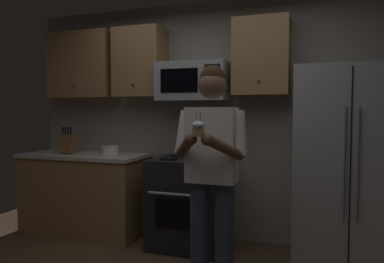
{
  "coord_description": "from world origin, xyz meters",
  "views": [
    {
      "loc": [
        1.12,
        -2.23,
        1.41
      ],
      "look_at": [
        0.16,
        0.52,
        1.25
      ],
      "focal_mm": 34.72,
      "sensor_mm": 36.0,
      "label": 1
    }
  ],
  "objects_px": {
    "oven_range": "(190,202)",
    "knife_block": "(68,144)",
    "microwave": "(194,82)",
    "person": "(211,165)",
    "bowl_large_white": "(110,150)",
    "refrigerator": "(347,168)",
    "cupcake": "(198,128)"
  },
  "relations": [
    {
      "from": "oven_range",
      "to": "knife_block",
      "type": "height_order",
      "value": "knife_block"
    },
    {
      "from": "oven_range",
      "to": "microwave",
      "type": "bearing_deg",
      "value": 89.98
    },
    {
      "from": "person",
      "to": "bowl_large_white",
      "type": "bearing_deg",
      "value": 147.91
    },
    {
      "from": "microwave",
      "to": "refrigerator",
      "type": "bearing_deg",
      "value": -6.03
    },
    {
      "from": "oven_range",
      "to": "knife_block",
      "type": "relative_size",
      "value": 2.91
    },
    {
      "from": "bowl_large_white",
      "to": "cupcake",
      "type": "distance_m",
      "value": 1.95
    },
    {
      "from": "knife_block",
      "to": "bowl_large_white",
      "type": "height_order",
      "value": "knife_block"
    },
    {
      "from": "knife_block",
      "to": "bowl_large_white",
      "type": "bearing_deg",
      "value": 11.28
    },
    {
      "from": "oven_range",
      "to": "refrigerator",
      "type": "bearing_deg",
      "value": -1.5
    },
    {
      "from": "oven_range",
      "to": "person",
      "type": "xyz_separation_m",
      "value": [
        0.48,
        -0.85,
        0.53
      ]
    },
    {
      "from": "knife_block",
      "to": "person",
      "type": "relative_size",
      "value": 0.18
    },
    {
      "from": "person",
      "to": "cupcake",
      "type": "xyz_separation_m",
      "value": [
        0.0,
        -0.33,
        0.3
      ]
    },
    {
      "from": "oven_range",
      "to": "cupcake",
      "type": "bearing_deg",
      "value": -67.95
    },
    {
      "from": "microwave",
      "to": "bowl_large_white",
      "type": "xyz_separation_m",
      "value": [
        -0.99,
        -0.05,
        -0.75
      ]
    },
    {
      "from": "oven_range",
      "to": "microwave",
      "type": "relative_size",
      "value": 1.26
    },
    {
      "from": "person",
      "to": "knife_block",
      "type": "bearing_deg",
      "value": 157.33
    },
    {
      "from": "microwave",
      "to": "person",
      "type": "xyz_separation_m",
      "value": [
        0.48,
        -0.97,
        -0.72
      ]
    },
    {
      "from": "oven_range",
      "to": "refrigerator",
      "type": "height_order",
      "value": "refrigerator"
    },
    {
      "from": "knife_block",
      "to": "microwave",
      "type": "bearing_deg",
      "value": 5.72
    },
    {
      "from": "oven_range",
      "to": "cupcake",
      "type": "distance_m",
      "value": 1.52
    },
    {
      "from": "microwave",
      "to": "bowl_large_white",
      "type": "bearing_deg",
      "value": -177.13
    },
    {
      "from": "refrigerator",
      "to": "person",
      "type": "bearing_deg",
      "value": -141.64
    },
    {
      "from": "knife_block",
      "to": "bowl_large_white",
      "type": "xyz_separation_m",
      "value": [
        0.5,
        0.1,
        -0.06
      ]
    },
    {
      "from": "oven_range",
      "to": "microwave",
      "type": "xyz_separation_m",
      "value": [
        0.0,
        0.12,
        1.26
      ]
    },
    {
      "from": "refrigerator",
      "to": "bowl_large_white",
      "type": "xyz_separation_m",
      "value": [
        -2.49,
        0.11,
        0.07
      ]
    },
    {
      "from": "oven_range",
      "to": "refrigerator",
      "type": "xyz_separation_m",
      "value": [
        1.5,
        -0.04,
        0.44
      ]
    },
    {
      "from": "knife_block",
      "to": "refrigerator",
      "type": "bearing_deg",
      "value": -0.19
    },
    {
      "from": "cupcake",
      "to": "knife_block",
      "type": "bearing_deg",
      "value": 149.66
    },
    {
      "from": "bowl_large_white",
      "to": "person",
      "type": "xyz_separation_m",
      "value": [
        1.46,
        -0.92,
        0.03
      ]
    },
    {
      "from": "oven_range",
      "to": "microwave",
      "type": "distance_m",
      "value": 1.26
    },
    {
      "from": "refrigerator",
      "to": "cupcake",
      "type": "height_order",
      "value": "refrigerator"
    },
    {
      "from": "cupcake",
      "to": "bowl_large_white",
      "type": "bearing_deg",
      "value": 139.58
    }
  ]
}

